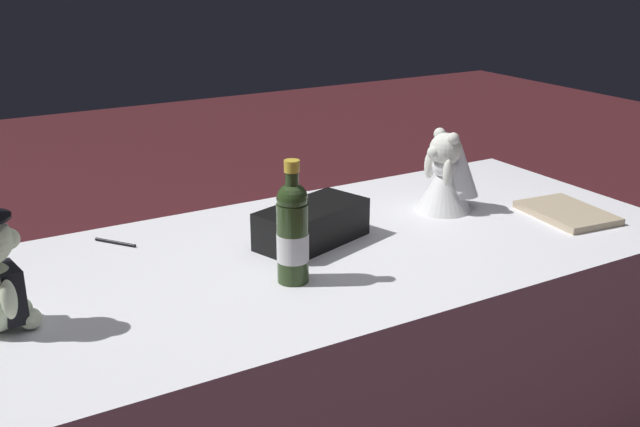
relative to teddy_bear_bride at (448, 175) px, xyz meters
The scene contains 6 objects.
reception_table 0.71m from the teddy_bear_bride, behind, with size 2.04×0.90×0.79m, color white.
teddy_bear_bride is the anchor object (origin of this frame).
champagne_bottle 0.69m from the teddy_bear_bride, 161.01° to the right, with size 0.08×0.08×0.30m.
signing_pen 0.99m from the teddy_bear_bride, 166.55° to the left, with size 0.09×0.11×0.01m.
gift_case_black 0.50m from the teddy_bear_bride, behind, with size 0.34×0.24×0.10m.
guestbook 0.37m from the teddy_bear_bride, 41.00° to the right, with size 0.19×0.27×0.02m, color tan.
Camera 1 is at (-0.93, -1.59, 1.55)m, focal length 42.00 mm.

